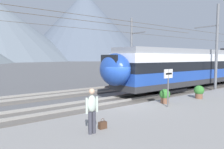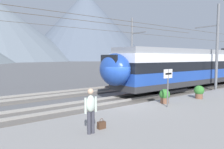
% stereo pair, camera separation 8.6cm
% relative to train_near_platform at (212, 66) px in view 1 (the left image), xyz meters
% --- Properties ---
extents(ground_plane, '(400.00, 400.00, 0.00)m').
position_rel_train_near_platform_xyz_m(ground_plane, '(-13.78, -1.44, -2.23)').
color(ground_plane, '#565659').
extents(platform_slab, '(120.00, 8.53, 0.30)m').
position_rel_train_near_platform_xyz_m(platform_slab, '(-13.78, -6.57, -2.08)').
color(platform_slab, gray).
rests_on(platform_slab, ground).
extents(track_near, '(120.00, 3.00, 0.28)m').
position_rel_train_near_platform_xyz_m(track_near, '(-13.78, 0.00, -2.16)').
color(track_near, '#5B5651').
rests_on(track_near, ground).
extents(track_far, '(120.00, 3.00, 0.28)m').
position_rel_train_near_platform_xyz_m(track_far, '(-13.78, 4.85, -2.16)').
color(track_far, '#5B5651').
rests_on(track_far, ground).
extents(train_near_platform, '(28.07, 2.91, 4.27)m').
position_rel_train_near_platform_xyz_m(train_near_platform, '(0.00, 0.00, 0.00)').
color(train_near_platform, '#2D2D30').
rests_on(train_near_platform, track_near).
extents(train_far_track, '(32.92, 2.85, 4.27)m').
position_rel_train_near_platform_xyz_m(train_far_track, '(7.51, 4.85, 0.00)').
color(train_far_track, '#2D2D30').
rests_on(train_far_track, track_far).
extents(catenary_mast_mid, '(43.09, 2.37, 7.78)m').
position_rel_train_near_platform_xyz_m(catenary_mast_mid, '(-3.36, -1.92, 1.85)').
color(catenary_mast_mid, slate).
rests_on(catenary_mast_mid, ground).
extents(catenary_mast_far_side, '(43.09, 2.40, 7.67)m').
position_rel_train_near_platform_xyz_m(catenary_mast_far_side, '(-5.31, 6.79, 1.80)').
color(catenary_mast_far_side, slate).
rests_on(catenary_mast_far_side, ground).
extents(platform_sign, '(0.70, 0.08, 2.15)m').
position_rel_train_near_platform_xyz_m(platform_sign, '(-12.55, -3.97, -0.35)').
color(platform_sign, '#59595B').
rests_on(platform_sign, platform_slab).
extents(passenger_walking, '(0.53, 0.22, 1.69)m').
position_rel_train_near_platform_xyz_m(passenger_walking, '(-18.28, -5.00, -0.98)').
color(passenger_walking, '#383842').
rests_on(passenger_walking, platform_slab).
extents(handbag_beside_passenger, '(0.32, 0.18, 0.41)m').
position_rel_train_near_platform_xyz_m(handbag_beside_passenger, '(-17.66, -4.77, -1.78)').
color(handbag_beside_passenger, '#472D1E').
rests_on(handbag_beside_passenger, platform_slab).
extents(potted_plant_platform_edge, '(0.67, 0.67, 0.90)m').
position_rel_train_near_platform_xyz_m(potted_plant_platform_edge, '(-8.81, -3.69, -1.42)').
color(potted_plant_platform_edge, brown).
rests_on(potted_plant_platform_edge, platform_slab).
extents(potted_plant_by_shelter, '(0.65, 0.65, 0.88)m').
position_rel_train_near_platform_xyz_m(potted_plant_by_shelter, '(-11.91, -3.24, -1.43)').
color(potted_plant_by_shelter, brown).
rests_on(potted_plant_by_shelter, platform_slab).
extents(mountain_right_ridge, '(130.07, 130.07, 71.45)m').
position_rel_train_near_platform_xyz_m(mountain_right_ridge, '(94.45, 187.23, 33.50)').
color(mountain_right_ridge, '#515B6B').
rests_on(mountain_right_ridge, ground).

